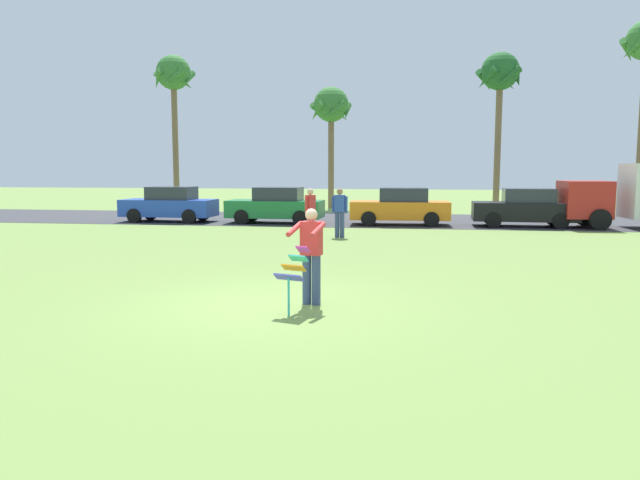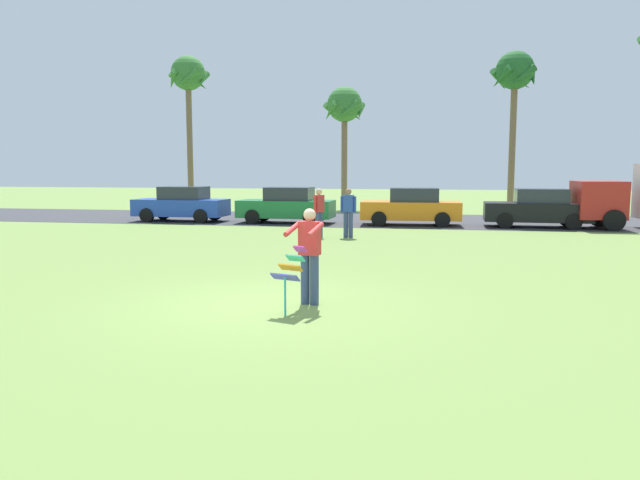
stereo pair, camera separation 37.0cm
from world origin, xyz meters
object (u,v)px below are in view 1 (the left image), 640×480
object	(u,v)px
palm_tree_right_near	(331,109)
person_walker_near	(310,211)
parked_car_blue	(170,205)
person_walker_far	(340,211)
palm_tree_left_near	(174,80)
parked_car_orange	(401,207)
kite_held	(294,270)
parked_car_black	(525,208)
palm_tree_centre_far	(500,78)
person_kite_flyer	(311,252)
parked_car_green	(276,206)

from	to	relation	value
palm_tree_right_near	person_walker_near	bearing A→B (deg)	-84.82
parked_car_blue	person_walker_near	size ratio (longest dim) A/B	2.45
parked_car_blue	person_walker_far	world-z (taller)	person_walker_far
person_walker_near	palm_tree_left_near	bearing A→B (deg)	126.12
person_walker_far	parked_car_orange	bearing A→B (deg)	67.91
kite_held	parked_car_orange	bearing A→B (deg)	85.10
parked_car_black	palm_tree_centre_far	size ratio (longest dim) A/B	0.48
person_kite_flyer	palm_tree_right_near	size ratio (longest dim) A/B	0.24
parked_car_blue	palm_tree_right_near	world-z (taller)	palm_tree_right_near
kite_held	parked_car_blue	world-z (taller)	parked_car_blue
parked_car_black	palm_tree_left_near	world-z (taller)	palm_tree_left_near
kite_held	parked_car_blue	xyz separation A→B (m)	(-9.04, 16.40, 0.02)
palm_tree_centre_far	person_walker_far	distance (m)	17.58
parked_car_blue	parked_car_orange	bearing A→B (deg)	0.01
kite_held	palm_tree_right_near	world-z (taller)	palm_tree_right_near
person_kite_flyer	person_walker_far	world-z (taller)	same
palm_tree_left_near	palm_tree_centre_far	size ratio (longest dim) A/B	1.05
person_kite_flyer	parked_car_green	bearing A→B (deg)	105.18
kite_held	person_kite_flyer	bearing A→B (deg)	77.26
parked_car_green	person_kite_flyer	bearing A→B (deg)	-74.82
parked_car_black	person_walker_far	bearing A→B (deg)	-145.21
person_kite_flyer	parked_car_orange	world-z (taller)	person_kite_flyer
palm_tree_right_near	parked_car_green	bearing A→B (deg)	-95.31
parked_car_black	palm_tree_centre_far	bearing A→B (deg)	89.68
palm_tree_left_near	palm_tree_right_near	bearing A→B (deg)	4.15
kite_held	parked_car_black	distance (m)	17.66
person_kite_flyer	parked_car_black	size ratio (longest dim) A/B	0.41
kite_held	palm_tree_centre_far	xyz separation A→B (m)	(6.61, 26.05, 6.68)
palm_tree_right_near	person_walker_near	world-z (taller)	palm_tree_right_near
parked_car_blue	palm_tree_centre_far	world-z (taller)	palm_tree_centre_far
palm_tree_left_near	person_walker_near	size ratio (longest dim) A/B	5.39
palm_tree_right_near	palm_tree_left_near	bearing A→B (deg)	-175.85
person_walker_near	parked_car_blue	bearing A→B (deg)	144.86
person_walker_far	person_walker_near	bearing A→B (deg)	-167.51
parked_car_orange	palm_tree_right_near	bearing A→B (deg)	112.68
person_kite_flyer	parked_car_orange	size ratio (longest dim) A/B	0.41
kite_held	parked_car_green	world-z (taller)	parked_car_green
person_kite_flyer	palm_tree_right_near	distance (m)	27.06
kite_held	parked_car_black	world-z (taller)	parked_car_black
parked_car_green	parked_car_orange	xyz separation A→B (m)	(5.48, 0.00, 0.00)
parked_car_green	parked_car_orange	world-z (taller)	same
person_kite_flyer	parked_car_black	bearing A→B (deg)	67.79
parked_car_blue	person_walker_near	xyz separation A→B (m)	(7.41, -5.21, 0.16)
parked_car_blue	person_walker_far	xyz separation A→B (m)	(8.42, -4.99, 0.16)
palm_tree_right_near	palm_tree_centre_far	distance (m)	9.86
parked_car_orange	person_walker_near	bearing A→B (deg)	-120.24
parked_car_black	kite_held	bearing A→B (deg)	-111.81
kite_held	palm_tree_left_near	size ratio (longest dim) A/B	0.12
parked_car_black	palm_tree_left_near	bearing A→B (deg)	152.55
palm_tree_right_near	person_walker_near	distance (m)	16.79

